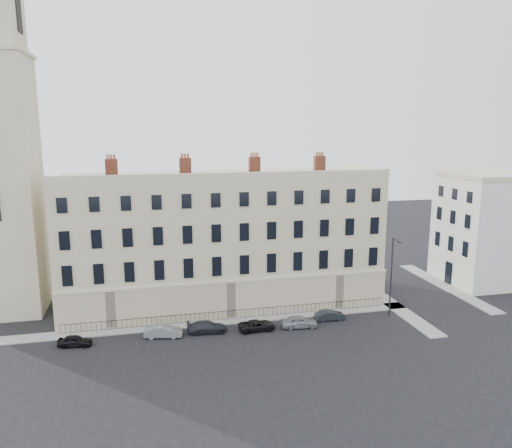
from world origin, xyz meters
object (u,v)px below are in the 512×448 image
object	(u,v)px
car_a	(75,341)
car_b	(163,331)
car_c	(207,327)
car_f	(330,315)
car_e	(299,322)
streetlamp	(392,273)
car_d	(257,325)

from	to	relation	value
car_a	car_b	bearing A→B (deg)	-79.50
car_c	car_f	xyz separation A→B (m)	(13.32, 0.28, -0.05)
car_f	car_e	bearing A→B (deg)	107.72
car_c	streetlamp	bearing A→B (deg)	-85.24
car_a	car_c	bearing A→B (deg)	-79.42
car_a	car_e	bearing A→B (deg)	-82.39
car_a	car_d	size ratio (longest dim) A/B	0.83
car_a	car_b	size ratio (longest dim) A/B	0.86
car_a	streetlamp	world-z (taller)	streetlamp
car_b	car_c	bearing A→B (deg)	-78.55
car_a	car_d	world-z (taller)	car_a
streetlamp	car_b	bearing A→B (deg)	176.38
car_d	car_a	bearing A→B (deg)	85.64
car_f	car_a	bearing A→B (deg)	92.04
car_c	car_f	world-z (taller)	car_c
car_e	streetlamp	size ratio (longest dim) A/B	0.43
car_d	car_f	bearing A→B (deg)	-87.42
car_e	streetlamp	distance (m)	11.60
car_a	car_c	xyz separation A→B (m)	(12.63, 0.33, 0.05)
car_a	streetlamp	size ratio (longest dim) A/B	0.36
car_f	streetlamp	xyz separation A→B (m)	(6.89, -0.24, 4.35)
car_e	car_f	distance (m)	4.03
car_b	car_c	distance (m)	4.38
car_a	car_f	xyz separation A→B (m)	(25.95, 0.61, -0.00)
car_e	streetlamp	bearing A→B (deg)	-79.13
car_c	streetlamp	xyz separation A→B (m)	(20.22, 0.04, 4.30)
car_c	streetlamp	world-z (taller)	streetlamp
car_d	car_e	distance (m)	4.45
car_b	car_d	bearing A→B (deg)	-83.08
car_c	car_e	world-z (taller)	car_e
car_c	streetlamp	size ratio (longest dim) A/B	0.46
car_c	car_f	size ratio (longest dim) A/B	1.24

